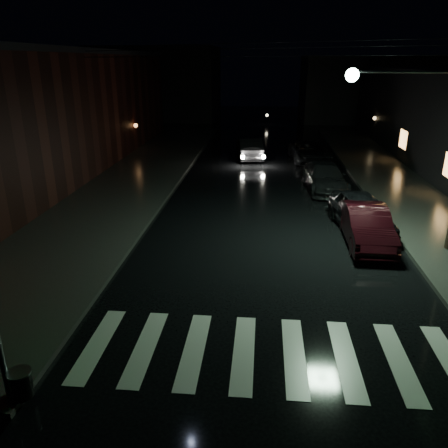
% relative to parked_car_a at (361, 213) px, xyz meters
% --- Properties ---
extents(ground, '(120.00, 120.00, 0.00)m').
position_rel_parked_car_a_xyz_m(ground, '(-6.75, -8.93, -0.76)').
color(ground, black).
rests_on(ground, ground).
extents(sidewalk_left, '(6.00, 44.00, 0.15)m').
position_rel_parked_car_a_xyz_m(sidewalk_left, '(-11.75, 5.07, -0.69)').
color(sidewalk_left, '#282826').
rests_on(sidewalk_left, ground).
extents(sidewalk_right, '(4.00, 44.00, 0.15)m').
position_rel_parked_car_a_xyz_m(sidewalk_right, '(3.25, 5.07, -0.69)').
color(sidewalk_right, '#282826').
rests_on(sidewalk_right, ground).
extents(building_left, '(10.00, 36.00, 7.00)m').
position_rel_parked_car_a_xyz_m(building_left, '(-18.75, 7.07, 2.74)').
color(building_left, black).
rests_on(building_left, ground).
extents(building_far_left, '(14.00, 10.00, 8.00)m').
position_rel_parked_car_a_xyz_m(building_far_left, '(-16.75, 36.07, 3.24)').
color(building_far_left, black).
rests_on(building_far_left, ground).
extents(building_far_right, '(14.00, 10.00, 7.00)m').
position_rel_parked_car_a_xyz_m(building_far_right, '(7.25, 36.07, 2.74)').
color(building_far_right, black).
rests_on(building_far_right, ground).
extents(crosswalk, '(9.00, 3.00, 0.01)m').
position_rel_parked_car_a_xyz_m(crosswalk, '(-3.75, -8.43, -0.76)').
color(crosswalk, beige).
rests_on(crosswalk, ground).
extents(signal_pole_corner, '(0.68, 0.61, 4.20)m').
position_rel_parked_car_a_xyz_m(signal_pole_corner, '(-8.90, -10.39, 0.78)').
color(signal_pole_corner, slate).
rests_on(signal_pole_corner, ground).
extents(parked_car_a, '(2.38, 4.68, 1.52)m').
position_rel_parked_car_a_xyz_m(parked_car_a, '(0.00, 0.00, 0.00)').
color(parked_car_a, black).
rests_on(parked_car_a, ground).
extents(parked_car_b, '(1.57, 4.35, 1.43)m').
position_rel_parked_car_a_xyz_m(parked_car_b, '(-0.07, -1.34, -0.05)').
color(parked_car_b, black).
rests_on(parked_car_b, ground).
extents(parked_car_c, '(2.28, 4.96, 1.41)m').
position_rel_parked_car_a_xyz_m(parked_car_c, '(-0.73, 6.00, -0.06)').
color(parked_car_c, black).
rests_on(parked_car_c, ground).
extents(parked_car_d, '(2.62, 4.98, 1.33)m').
position_rel_parked_car_a_xyz_m(parked_car_d, '(-0.95, 12.93, -0.10)').
color(parked_car_d, black).
rests_on(parked_car_d, ground).
extents(oncoming_car, '(2.14, 4.65, 1.48)m').
position_rel_parked_car_a_xyz_m(oncoming_car, '(-5.02, 13.54, -0.02)').
color(oncoming_car, black).
rests_on(oncoming_car, ground).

